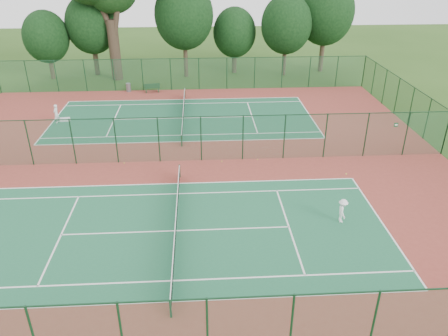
{
  "coord_description": "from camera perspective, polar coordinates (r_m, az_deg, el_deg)",
  "views": [
    {
      "loc": [
        1.46,
        -29.38,
        14.39
      ],
      "look_at": [
        2.95,
        -4.49,
        1.6
      ],
      "focal_mm": 35.0,
      "sensor_mm": 36.0,
      "label": 1
    }
  ],
  "objects": [
    {
      "name": "trash_bin",
      "position": [
        49.59,
        -12.37,
        10.24
      ],
      "size": [
        0.65,
        0.65,
        0.93
      ],
      "primitive_type": "cylinder",
      "rotation": [
        0.0,
        0.0,
        -0.32
      ],
      "color": "slate",
      "rests_on": "red_pad"
    },
    {
      "name": "fence_divider",
      "position": [
        32.01,
        -5.78,
        3.78
      ],
      "size": [
        40.0,
        0.09,
        3.5
      ],
      "color": "#1B5233",
      "rests_on": "ground"
    },
    {
      "name": "fence_south",
      "position": [
        17.06,
        -7.71,
        -20.92
      ],
      "size": [
        40.0,
        0.09,
        3.5
      ],
      "color": "#1A5032",
      "rests_on": "ground"
    },
    {
      "name": "stray_ball_a",
      "position": [
        32.77,
        4.39,
        1.12
      ],
      "size": [
        0.07,
        0.07,
        0.07
      ],
      "primitive_type": "sphere",
      "color": "gold",
      "rests_on": "red_pad"
    },
    {
      "name": "ground",
      "position": [
        32.75,
        -5.64,
        0.95
      ],
      "size": [
        120.0,
        120.0,
        0.0
      ],
      "primitive_type": "plane",
      "color": "#2B4D18",
      "rests_on": "ground"
    },
    {
      "name": "tennis_net_far",
      "position": [
        40.83,
        -5.32,
        7.22
      ],
      "size": [
        0.1,
        12.9,
        0.97
      ],
      "color": "#14371B",
      "rests_on": "ground"
    },
    {
      "name": "red_pad",
      "position": [
        32.74,
        -5.64,
        0.96
      ],
      "size": [
        40.0,
        36.0,
        0.01
      ],
      "primitive_type": "cube",
      "color": "maroon",
      "rests_on": "ground"
    },
    {
      "name": "court_near",
      "position": [
        24.98,
        -6.21,
        -8.16
      ],
      "size": [
        23.77,
        10.97,
        0.01
      ],
      "primitive_type": "cube",
      "color": "#1E603E",
      "rests_on": "red_pad"
    },
    {
      "name": "tennis_net_near",
      "position": [
        24.68,
        -6.27,
        -7.15
      ],
      "size": [
        0.1,
        12.9,
        0.97
      ],
      "color": "#163C24",
      "rests_on": "ground"
    },
    {
      "name": "player_far",
      "position": [
        42.25,
        -21.07,
        6.65
      ],
      "size": [
        0.55,
        0.7,
        1.69
      ],
      "primitive_type": "imported",
      "rotation": [
        0.0,
        0.0,
        -1.83
      ],
      "color": "silver",
      "rests_on": "court_far"
    },
    {
      "name": "court_far",
      "position": [
        41.01,
        -5.29,
        6.52
      ],
      "size": [
        23.77,
        10.97,
        0.01
      ],
      "primitive_type": "cube",
      "color": "#1B5738",
      "rests_on": "red_pad"
    },
    {
      "name": "fence_north",
      "position": [
        49.05,
        -5.13,
        12.13
      ],
      "size": [
        40.0,
        0.09,
        3.5
      ],
      "color": "#1A4F31",
      "rests_on": "ground"
    },
    {
      "name": "kit_bag",
      "position": [
        42.58,
        -20.05,
        5.97
      ],
      "size": [
        0.9,
        0.43,
        0.33
      ],
      "primitive_type": "cube",
      "rotation": [
        0.0,
        0.0,
        0.12
      ],
      "color": "silver",
      "rests_on": "red_pad"
    },
    {
      "name": "bench",
      "position": [
        48.77,
        -9.36,
        10.31
      ],
      "size": [
        1.72,
        0.7,
        1.03
      ],
      "rotation": [
        0.0,
        0.0,
        0.13
      ],
      "color": "#12351B",
      "rests_on": "red_pad"
    },
    {
      "name": "stray_ball_c",
      "position": [
        32.97,
        -12.91,
        0.64
      ],
      "size": [
        0.07,
        0.07,
        0.07
      ],
      "primitive_type": "sphere",
      "color": "#CBEC36",
      "rests_on": "red_pad"
    },
    {
      "name": "player_near",
      "position": [
        26.11,
        15.22,
        -5.41
      ],
      "size": [
        0.63,
        0.99,
        1.46
      ],
      "primitive_type": "imported",
      "rotation": [
        0.0,
        0.0,
        1.47
      ],
      "color": "white",
      "rests_on": "court_near"
    },
    {
      "name": "fence_east",
      "position": [
        36.96,
        27.02,
        4.12
      ],
      "size": [
        0.09,
        36.0,
        3.5
      ],
      "rotation": [
        0.0,
        0.0,
        1.57
      ],
      "color": "#184A28",
      "rests_on": "ground"
    },
    {
      "name": "stray_ball_b",
      "position": [
        32.4,
        -0.29,
        0.88
      ],
      "size": [
        0.08,
        0.08,
        0.08
      ],
      "primitive_type": "sphere",
      "color": "gold",
      "rests_on": "red_pad"
    },
    {
      "name": "evergreen_row",
      "position": [
        55.53,
        -4.4,
        12.06
      ],
      "size": [
        39.0,
        5.0,
        12.0
      ],
      "primitive_type": null,
      "color": "black",
      "rests_on": "ground"
    }
  ]
}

